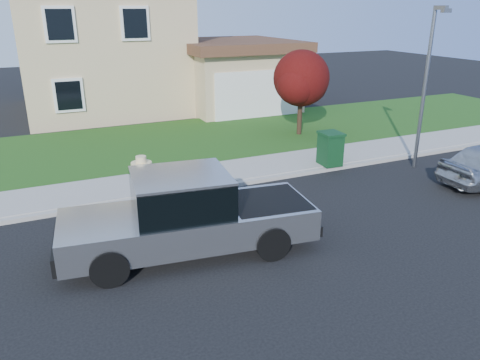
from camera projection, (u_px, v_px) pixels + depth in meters
name	position (u px, v px, depth m)	size (l,w,h in m)	color
ground	(222.00, 234.00, 11.59)	(80.00, 80.00, 0.00)	black
curb	(216.00, 187.00, 14.43)	(40.00, 0.20, 0.12)	gray
sidewalk	(203.00, 176.00, 15.37)	(40.00, 2.00, 0.15)	gray
lawn	(165.00, 143.00, 19.21)	(40.00, 7.00, 0.10)	#153E11
house	(127.00, 49.00, 24.98)	(14.00, 11.30, 6.85)	tan
pickup_truck	(188.00, 216.00, 10.49)	(5.96, 2.64, 1.90)	black
woman	(144.00, 198.00, 11.29)	(0.77, 0.62, 2.01)	tan
ornamental_tree	(302.00, 81.00, 19.59)	(2.60, 2.34, 3.57)	black
trash_bin	(330.00, 148.00, 16.06)	(0.74, 0.84, 1.14)	#0E3317
street_lamp	(427.00, 80.00, 15.37)	(0.30, 0.70, 5.34)	slate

